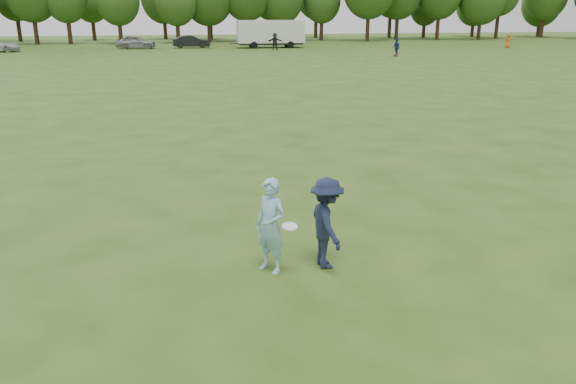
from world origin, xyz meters
name	(u,v)px	position (x,y,z in m)	size (l,w,h in m)	color
ground	(296,260)	(0.00, 0.00, 0.00)	(200.00, 200.00, 0.00)	#254914
thrower	(271,226)	(-0.51, -0.32, 0.84)	(0.61, 0.40, 1.68)	#88BAD3
defender	(327,223)	(0.48, -0.32, 0.82)	(1.06, 0.61, 1.64)	#192138
player_far_b	(396,47)	(19.33, 44.61, 0.86)	(1.00, 0.42, 1.71)	navy
player_far_c	(508,41)	(37.33, 54.27, 0.83)	(0.81, 0.53, 1.66)	#BF5A16
player_far_d	(275,41)	(9.15, 56.03, 0.94)	(1.75, 0.56, 1.89)	black
car_e	(136,42)	(-6.60, 61.16, 0.78)	(1.84, 4.56, 1.56)	gray
car_f	(191,42)	(-0.12, 61.46, 0.73)	(1.55, 4.44, 1.46)	black
field_cone	(396,54)	(19.89, 46.04, 0.15)	(0.28, 0.28, 0.30)	#FF570D
disc_in_play	(290,227)	(-0.22, -0.56, 0.90)	(0.32, 0.31, 0.09)	white
cargo_trailer	(271,33)	(9.31, 60.06, 1.78)	(9.00, 2.75, 3.20)	white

